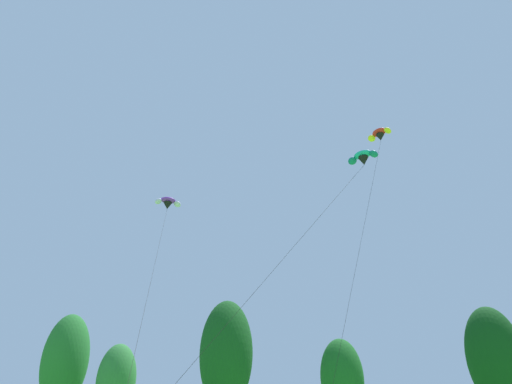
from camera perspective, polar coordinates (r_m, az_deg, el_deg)
name	(u,v)px	position (r m, az deg, el deg)	size (l,w,h in m)	color
treeline_tree_a	(65,360)	(66.62, -23.19, -19.17)	(5.84, 5.84, 14.96)	#472D19
treeline_tree_b	(116,380)	(60.97, -17.43, -21.95)	(4.69, 4.69, 10.69)	#472D19
treeline_tree_c	(226,353)	(49.41, -3.83, -19.87)	(5.53, 5.53, 13.80)	#472D19
treeline_tree_d	(342,378)	(51.55, 10.94, -22.30)	(4.52, 4.52, 10.09)	#472D19
treeline_tree_e	(496,359)	(48.47, 28.29, -18.22)	(5.00, 5.00, 11.84)	#472D19
parafoil_kite_high_teal	(363,158)	(30.53, 13.49, 4.24)	(8.62, 13.87, 17.06)	teal
parafoil_kite_mid_red_yellow	(380,135)	(38.44, 15.51, 7.04)	(5.37, 10.77, 22.07)	red
parafoil_kite_far_purple	(168,203)	(38.15, -11.20, -1.39)	(10.01, 17.54, 17.76)	purple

